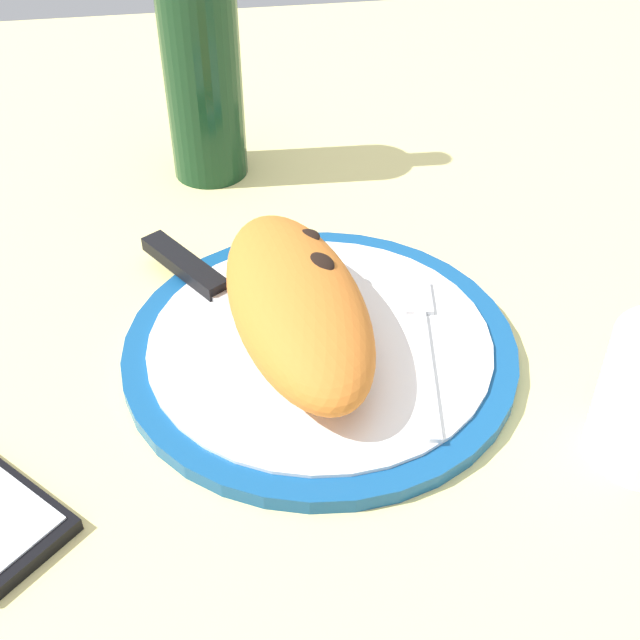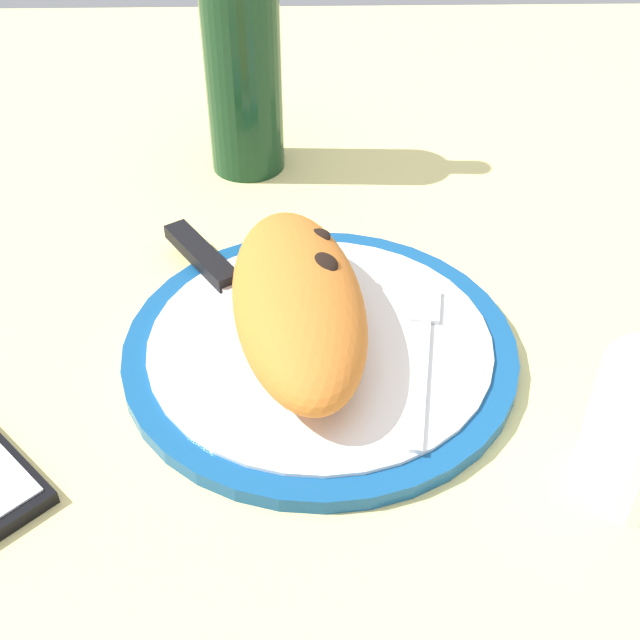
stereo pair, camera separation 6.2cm
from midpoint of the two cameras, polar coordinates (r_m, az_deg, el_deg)
ground_plane at (r=65.57cm, az=-2.72°, el=-3.47°), size 150.00×150.00×3.00cm
plate at (r=64.05cm, az=-2.78°, el=-2.03°), size 29.97×29.97×1.52cm
calzone at (r=61.98cm, az=-4.44°, el=0.96°), size 23.80×12.38×6.20cm
fork at (r=63.45cm, az=4.24°, el=-1.39°), size 17.29×4.35×0.40cm
knife at (r=69.44cm, az=-10.37°, el=2.52°), size 19.79×13.97×1.20cm
wine_bottle at (r=83.01cm, az=-10.30°, el=16.91°), size 7.41×7.41×28.34cm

